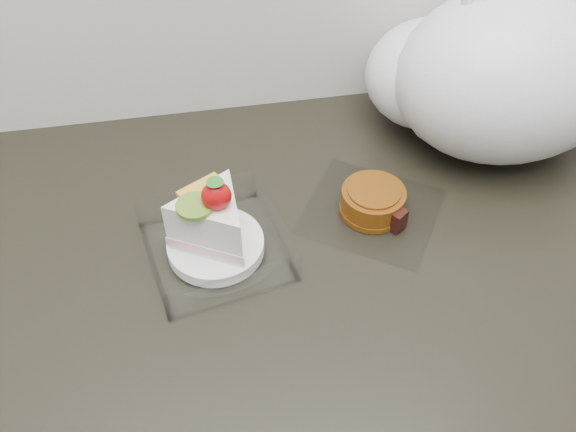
# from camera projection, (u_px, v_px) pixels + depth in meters

# --- Properties ---
(counter) EXTENTS (2.04, 0.64, 0.90)m
(counter) POSITION_uv_depth(u_px,v_px,m) (254.00, 409.00, 1.17)
(counter) COLOR black
(counter) RESTS_ON ground
(cake_tray) EXTENTS (0.20, 0.20, 0.14)m
(cake_tray) POSITION_uv_depth(u_px,v_px,m) (214.00, 234.00, 0.82)
(cake_tray) COLOR white
(cake_tray) RESTS_ON counter
(mooncake_wrap) EXTENTS (0.24, 0.23, 0.04)m
(mooncake_wrap) POSITION_uv_depth(u_px,v_px,m) (374.00, 204.00, 0.88)
(mooncake_wrap) COLOR white
(mooncake_wrap) RESTS_ON counter
(plastic_bag) EXTENTS (0.42, 0.36, 0.31)m
(plastic_bag) POSITION_uv_depth(u_px,v_px,m) (494.00, 74.00, 0.92)
(plastic_bag) COLOR white
(plastic_bag) RESTS_ON counter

